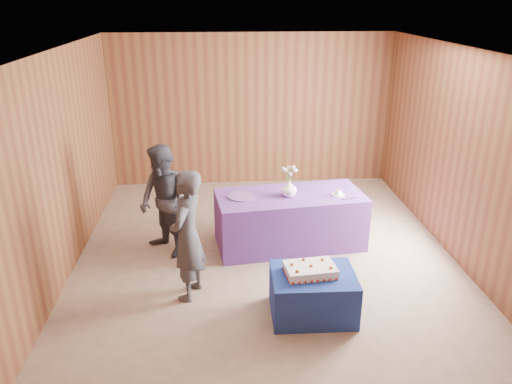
{
  "coord_description": "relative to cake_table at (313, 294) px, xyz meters",
  "views": [
    {
      "loc": [
        -0.57,
        -5.82,
        3.29
      ],
      "look_at": [
        -0.13,
        0.1,
        0.93
      ],
      "focal_mm": 35.0,
      "sensor_mm": 36.0,
      "label": 1
    }
  ],
  "objects": [
    {
      "name": "sheet_cake",
      "position": [
        -0.04,
        0.02,
        0.3
      ],
      "size": [
        0.59,
        0.44,
        0.13
      ],
      "rotation": [
        0.0,
        0.0,
        0.11
      ],
      "color": "white",
      "rests_on": "cake_table"
    },
    {
      "name": "flower_spray",
      "position": [
        -0.06,
        1.63,
        0.86
      ],
      "size": [
        0.22,
        0.22,
        0.17
      ],
      "color": "#315F26",
      "rests_on": "vase"
    },
    {
      "name": "ground",
      "position": [
        -0.39,
        1.24,
        -0.25
      ],
      "size": [
        6.0,
        6.0,
        0.0
      ],
      "primitive_type": "plane",
      "color": "gray",
      "rests_on": "ground"
    },
    {
      "name": "guest_left",
      "position": [
        -1.36,
        0.47,
        0.52
      ],
      "size": [
        0.53,
        0.65,
        1.54
      ],
      "primitive_type": "imported",
      "rotation": [
        0.0,
        0.0,
        -1.9
      ],
      "color": "#383942",
      "rests_on": "ground"
    },
    {
      "name": "cake_table",
      "position": [
        0.0,
        0.0,
        0.0
      ],
      "size": [
        0.91,
        0.72,
        0.5
      ],
      "primitive_type": "cube",
      "rotation": [
        0.0,
        0.0,
        -0.02
      ],
      "color": "navy",
      "rests_on": "ground"
    },
    {
      "name": "knife",
      "position": [
        0.73,
        1.46,
        0.5
      ],
      "size": [
        0.26,
        0.08,
        0.0
      ],
      "primitive_type": "cube",
      "rotation": [
        0.0,
        0.0,
        0.22
      ],
      "color": "#BCBBC0",
      "rests_on": "serving_table"
    },
    {
      "name": "serving_table",
      "position": [
        -0.03,
        1.67,
        0.12
      ],
      "size": [
        2.1,
        1.15,
        0.75
      ],
      "primitive_type": "cube",
      "rotation": [
        0.0,
        0.0,
        0.13
      ],
      "color": "#593593",
      "rests_on": "ground"
    },
    {
      "name": "plate",
      "position": [
        0.62,
        1.6,
        0.51
      ],
      "size": [
        0.23,
        0.23,
        0.01
      ],
      "primitive_type": "cylinder",
      "rotation": [
        0.0,
        0.0,
        0.35
      ],
      "color": "silver",
      "rests_on": "serving_table"
    },
    {
      "name": "platter",
      "position": [
        -0.69,
        1.63,
        0.51
      ],
      "size": [
        0.43,
        0.43,
        0.02
      ],
      "primitive_type": "cylinder",
      "rotation": [
        0.0,
        0.0,
        0.19
      ],
      "color": "#7450A1",
      "rests_on": "serving_table"
    },
    {
      "name": "cake_slice",
      "position": [
        0.62,
        1.6,
        0.54
      ],
      "size": [
        0.09,
        0.09,
        0.08
      ],
      "rotation": [
        0.0,
        0.0,
        0.73
      ],
      "color": "white",
      "rests_on": "plate"
    },
    {
      "name": "vase",
      "position": [
        -0.06,
        1.63,
        0.61
      ],
      "size": [
        0.23,
        0.23,
        0.22
      ],
      "primitive_type": "imported",
      "rotation": [
        0.0,
        0.0,
        0.07
      ],
      "color": "white",
      "rests_on": "serving_table"
    },
    {
      "name": "room_shell",
      "position": [
        -0.39,
        1.24,
        1.55
      ],
      "size": [
        5.04,
        6.04,
        2.72
      ],
      "color": "brown",
      "rests_on": "ground"
    },
    {
      "name": "guest_right",
      "position": [
        -1.72,
        1.53,
        0.51
      ],
      "size": [
        0.91,
        0.93,
        1.52
      ],
      "primitive_type": "imported",
      "rotation": [
        0.0,
        0.0,
        -0.89
      ],
      "color": "#35353F",
      "rests_on": "ground"
    }
  ]
}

